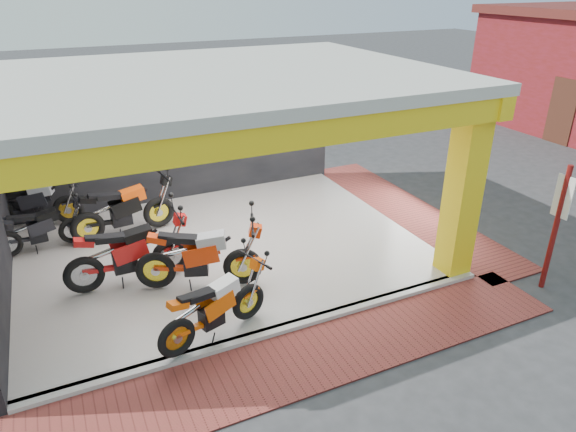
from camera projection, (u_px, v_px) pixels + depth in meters
name	position (u px, v px, depth m)	size (l,w,h in m)	color
ground	(258.00, 300.00, 9.21)	(80.00, 80.00, 0.00)	#2D2D30
showroom_floor	(223.00, 249.00, 10.83)	(8.00, 6.00, 0.10)	silver
showroom_ceiling	(212.00, 77.00, 9.32)	(8.40, 6.40, 0.20)	beige
back_wall	(179.00, 134.00, 12.65)	(8.20, 0.20, 3.50)	black
corner_column	(463.00, 190.00, 9.29)	(0.50, 0.50, 3.50)	yellow
header_beam_front	(280.00, 135.00, 6.99)	(8.40, 0.30, 0.40)	yellow
header_beam_right	(392.00, 78.00, 10.99)	(0.30, 6.40, 0.40)	yellow
floor_kerb	(282.00, 329.00, 8.35)	(8.00, 0.20, 0.10)	silver
paver_front	(303.00, 360.00, 7.73)	(9.00, 1.40, 0.03)	maroon
paver_right	(408.00, 210.00, 12.69)	(1.40, 7.00, 0.03)	maroon
signpost	(557.00, 223.00, 9.04)	(0.10, 0.34, 2.40)	maroon
moto_hero	(248.00, 286.00, 8.26)	(2.09, 0.78, 1.28)	#FA5A0A
moto_row_a	(242.00, 250.00, 9.17)	(2.40, 0.89, 1.47)	red
moto_row_b	(169.00, 240.00, 9.52)	(2.38, 0.88, 1.45)	red
moto_row_c	(157.00, 198.00, 11.33)	(2.37, 0.88, 1.45)	black
moto_row_d	(70.00, 219.00, 10.70)	(1.91, 0.71, 1.17)	black
moto_row_e	(66.00, 196.00, 11.48)	(2.29, 0.85, 1.40)	black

